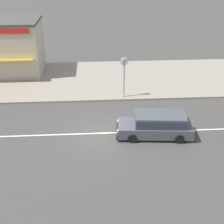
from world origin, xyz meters
TOP-DOWN VIEW (x-y plane):
  - ground_plane at (0.00, 0.00)m, footprint 160.00×160.00m
  - lane_centre_stripe at (0.00, 0.00)m, footprint 50.40×0.14m
  - kerb_strip at (0.00, 9.97)m, footprint 68.00×10.00m
  - minivan_dark_grey_0 at (3.55, -0.51)m, footprint 5.01×2.32m
  - street_clock at (2.00, 5.52)m, footprint 0.58×0.22m
  - shopfront_corner_warung at (-8.40, 12.27)m, footprint 6.03×5.75m

SIDE VIEW (x-z plane):
  - ground_plane at x=0.00m, z-range 0.00..0.00m
  - lane_centre_stripe at x=0.00m, z-range 0.00..0.01m
  - kerb_strip at x=0.00m, z-range 0.00..0.15m
  - minivan_dark_grey_0 at x=3.55m, z-range 0.06..1.63m
  - street_clock at x=2.00m, z-range 0.91..4.21m
  - shopfront_corner_warung at x=-8.40m, z-range 0.16..5.23m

